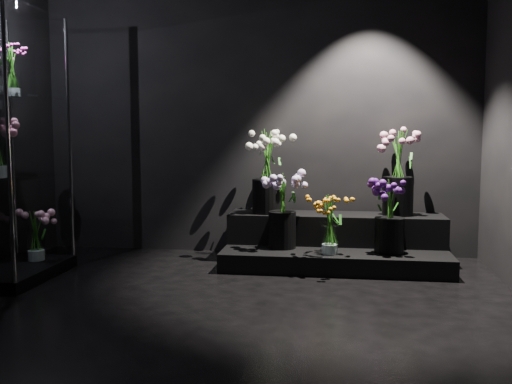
# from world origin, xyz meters

# --- Properties ---
(floor) EXTENTS (4.00, 4.00, 0.00)m
(floor) POSITION_xyz_m (0.00, 0.00, 0.00)
(floor) COLOR black
(floor) RESTS_ON ground
(wall_back) EXTENTS (4.00, 0.00, 4.00)m
(wall_back) POSITION_xyz_m (0.00, 2.00, 1.40)
(wall_back) COLOR black
(wall_back) RESTS_ON floor
(wall_front) EXTENTS (4.00, 0.00, 4.00)m
(wall_front) POSITION_xyz_m (0.00, -2.00, 1.40)
(wall_front) COLOR black
(wall_front) RESTS_ON floor
(display_riser) EXTENTS (1.86, 0.83, 0.41)m
(display_riser) POSITION_xyz_m (0.74, 1.63, 0.17)
(display_riser) COLOR black
(display_riser) RESTS_ON floor
(display_case) EXTENTS (0.56, 0.93, 2.04)m
(display_case) POSITION_xyz_m (-1.70, 0.77, 1.02)
(display_case) COLOR black
(display_case) RESTS_ON floor
(bouquet_orange_bells) EXTENTS (0.33, 0.33, 0.47)m
(bouquet_orange_bells) POSITION_xyz_m (0.70, 1.28, 0.40)
(bouquet_orange_bells) COLOR white
(bouquet_orange_bells) RESTS_ON display_riser
(bouquet_lilac) EXTENTS (0.46, 0.46, 0.64)m
(bouquet_lilac) POSITION_xyz_m (0.30, 1.47, 0.53)
(bouquet_lilac) COLOR black
(bouquet_lilac) RESTS_ON display_riser
(bouquet_purple) EXTENTS (0.37, 0.37, 0.59)m
(bouquet_purple) POSITION_xyz_m (1.17, 1.40, 0.48)
(bouquet_purple) COLOR black
(bouquet_purple) RESTS_ON display_riser
(bouquet_cream_roses) EXTENTS (0.42, 0.42, 0.73)m
(bouquet_cream_roses) POSITION_xyz_m (0.14, 1.71, 0.83)
(bouquet_cream_roses) COLOR black
(bouquet_cream_roses) RESTS_ON display_riser
(bouquet_pink_roses) EXTENTS (0.49, 0.49, 0.74)m
(bouquet_pink_roses) POSITION_xyz_m (1.27, 1.75, 0.83)
(bouquet_pink_roses) COLOR black
(bouquet_pink_roses) RESTS_ON display_riser
(bouquet_case_magenta) EXTENTS (0.24, 0.24, 0.40)m
(bouquet_case_magenta) POSITION_xyz_m (-1.74, 0.90, 1.60)
(bouquet_case_magenta) COLOR white
(bouquet_case_magenta) RESTS_ON display_case
(bouquet_case_base_pink) EXTENTS (0.40, 0.40, 0.43)m
(bouquet_case_base_pink) POSITION_xyz_m (-1.65, 0.98, 0.32)
(bouquet_case_base_pink) COLOR white
(bouquet_case_base_pink) RESTS_ON display_case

